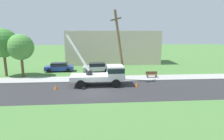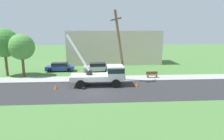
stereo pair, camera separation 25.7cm
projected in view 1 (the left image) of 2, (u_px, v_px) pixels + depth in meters
ground_plane at (95, 69)px, 32.44m from camera, size 120.00×120.00×0.00m
road_asphalt at (94, 91)px, 20.72m from camera, size 80.00×7.43×0.01m
sidewalk_strip at (94, 79)px, 25.74m from camera, size 80.00×2.86×0.10m
utility_truck at (104, 74)px, 22.63m from camera, size 6.80×3.20×5.98m
leaning_utility_pole at (120, 46)px, 23.67m from camera, size 2.19×1.98×8.87m
traffic_cone_ahead at (137, 84)px, 22.17m from camera, size 0.36×0.36×0.56m
traffic_cone_behind at (56, 87)px, 21.21m from camera, size 0.36×0.36×0.56m
traffic_cone_curbside at (119, 80)px, 24.27m from camera, size 0.36×0.36×0.56m
parked_sedan_blue at (59, 67)px, 30.59m from camera, size 4.48×2.15×1.42m
parked_sedan_silver at (97, 67)px, 30.40m from camera, size 4.50×2.19×1.42m
park_bench at (152, 75)px, 26.33m from camera, size 1.60×0.45×0.90m
roadside_tree_near at (3, 43)px, 26.58m from camera, size 4.04×4.04×6.76m
roadside_tree_far at (21, 47)px, 26.40m from camera, size 3.57×3.57×5.98m
lowrise_building_backdrop at (113, 47)px, 38.31m from camera, size 18.00×6.00×6.40m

